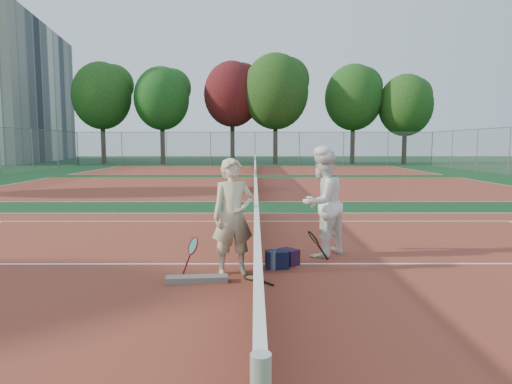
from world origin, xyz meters
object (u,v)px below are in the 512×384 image
net_main (256,233)px  sports_bag_navy (277,260)px  player_a (233,217)px  water_bottle (273,261)px  player_b (322,203)px  racket_red (193,256)px  racket_black_held (313,246)px  apartment_block (2,93)px  sports_bag_purple (289,257)px  racket_spare (252,278)px

net_main → sports_bag_navy: bearing=-37.4°
player_a → water_bottle: (0.60, 0.17, -0.72)m
sports_bag_navy → water_bottle: 0.13m
player_b → racket_red: size_ratio=3.30×
net_main → racket_black_held: net_main is taller
apartment_block → sports_bag_purple: (28.53, -44.02, -7.37)m
apartment_block → racket_red: (27.05, -44.58, -7.22)m
apartment_block → sports_bag_navy: (28.33, -44.25, -7.36)m
net_main → racket_black_held: (0.96, 0.19, -0.26)m
player_a → sports_bag_purple: (0.88, 0.50, -0.75)m
net_main → racket_red: net_main is taller
racket_spare → water_bottle: bearing=-73.0°
apartment_block → player_b: 52.72m
sports_bag_navy → sports_bag_purple: (0.20, 0.23, -0.01)m
apartment_block → racket_black_held: bearing=-56.5°
racket_spare → water_bottle: 0.56m
player_a → sports_bag_purple: bearing=12.7°
player_a → racket_black_held: player_a is taller
racket_red → sports_bag_purple: racket_red is taller
player_a → racket_black_held: bearing=11.7°
sports_bag_purple → sports_bag_navy: bearing=-131.5°
racket_black_held → sports_bag_purple: racket_black_held is taller
apartment_block → racket_red: 52.64m
sports_bag_purple → racket_red: bearing=-159.5°
racket_red → sports_bag_navy: bearing=-20.8°
sports_bag_purple → player_a: bearing=-150.1°
apartment_block → racket_spare: 53.33m
net_main → racket_red: size_ratio=19.48×
player_a → net_main: bearing=39.2°
player_b → racket_spare: player_b is taller
net_main → racket_spare: size_ratio=18.30×
sports_bag_purple → water_bottle: water_bottle is taller
net_main → sports_bag_purple: size_ratio=34.95×
apartment_block → player_a: (27.65, -44.53, -6.63)m
racket_spare → sports_bag_purple: (0.59, 0.78, 0.11)m
net_main → player_b: size_ratio=5.90×
racket_black_held → sports_bag_navy: (-0.63, -0.44, -0.12)m
racket_red → sports_bag_navy: racket_red is taller
player_a → player_b: size_ratio=0.94×
apartment_block → water_bottle: size_ratio=73.33×
racket_spare → racket_black_held: bearing=-83.6°
apartment_block → sports_bag_navy: size_ratio=62.70×
player_a → sports_bag_purple: 1.26m
racket_black_held → racket_spare: racket_black_held is taller
racket_black_held → sports_bag_purple: (-0.43, -0.22, -0.13)m
sports_bag_purple → racket_black_held: bearing=26.7°
net_main → racket_black_held: bearing=11.5°
net_main → player_b: 1.35m
racket_red → racket_spare: racket_red is taller
sports_bag_navy → apartment_block: bearing=122.6°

